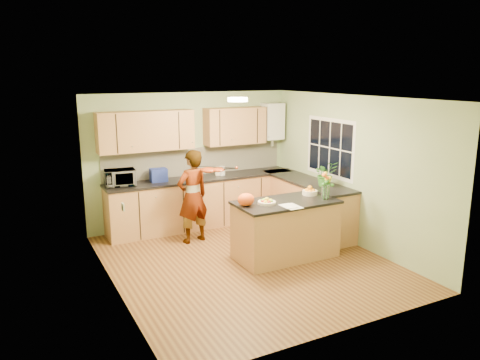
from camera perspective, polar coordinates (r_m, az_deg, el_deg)
name	(u,v)px	position (r m, az deg, el deg)	size (l,w,h in m)	color
floor	(247,262)	(7.33, 0.81, -9.92)	(4.50, 4.50, 0.00)	#573118
ceiling	(247,98)	(6.77, 0.88, 9.99)	(4.00, 4.50, 0.02)	silver
wall_back	(191,159)	(8.95, -5.98, 2.58)	(4.00, 0.02, 2.50)	#8EA878
wall_front	(346,226)	(5.15, 12.83, -5.48)	(4.00, 0.02, 2.50)	#8EA878
wall_left	(111,199)	(6.28, -15.47, -2.28)	(0.02, 4.50, 2.50)	#8EA878
wall_right	(352,170)	(8.06, 13.48, 1.15)	(0.02, 4.50, 2.50)	#8EA878
back_counter	(203,201)	(8.89, -4.55, -2.62)	(3.64, 0.62, 0.94)	#A36941
right_counter	(306,205)	(8.71, 8.07, -3.02)	(0.62, 2.24, 0.94)	#A36941
splashback	(196,161)	(8.98, -5.35, 2.31)	(3.60, 0.02, 0.52)	beige
upper_cabinets	(185,129)	(8.64, -6.75, 6.22)	(3.20, 0.34, 0.70)	#A36941
boiler	(272,121)	(9.46, 3.98, 7.14)	(0.40, 0.30, 0.86)	white
window_right	(330,148)	(8.46, 10.90, 3.88)	(0.01, 1.30, 1.05)	white
light_switch	(123,207)	(5.70, -14.07, -3.21)	(0.02, 0.09, 0.09)	white
ceiling_lamp	(238,99)	(7.03, -0.29, 9.79)	(0.30, 0.30, 0.07)	#FFEABF
peninsula_island	(286,229)	(7.39, 5.58, -5.98)	(1.60, 0.82, 0.92)	#A36941
fruit_dish	(267,201)	(7.07, 3.28, -2.62)	(0.27, 0.27, 0.10)	beige
orange_bowl	(310,191)	(7.66, 8.51, -1.34)	(0.24, 0.24, 0.14)	beige
flower_vase	(326,180)	(7.38, 10.39, 0.03)	(0.25, 0.25, 0.47)	silver
orange_bag	(246,200)	(6.94, 0.73, -2.40)	(0.26, 0.22, 0.19)	#F25113
papers	(292,206)	(6.96, 6.31, -3.21)	(0.23, 0.31, 0.01)	silver
violinist	(193,196)	(7.96, -5.79, -2.01)	(0.58, 0.38, 1.60)	#E6B48D
violin	(208,170)	(7.73, -3.89, 1.23)	(0.64, 0.26, 0.13)	#521905
microwave	(120,178)	(8.32, -14.42, 0.27)	(0.51, 0.35, 0.28)	white
blue_box	(159,175)	(8.51, -9.90, 0.59)	(0.29, 0.22, 0.23)	navy
kettle	(196,172)	(8.67, -5.37, 0.94)	(0.15, 0.15, 0.28)	#AFAFB4
jar_cream	(218,171)	(8.92, -2.74, 1.10)	(0.10, 0.10, 0.16)	beige
jar_white	(222,171)	(8.90, -2.19, 1.13)	(0.11, 0.11, 0.17)	white
potted_plant	(325,174)	(8.13, 10.38, 0.75)	(0.39, 0.34, 0.44)	#347727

